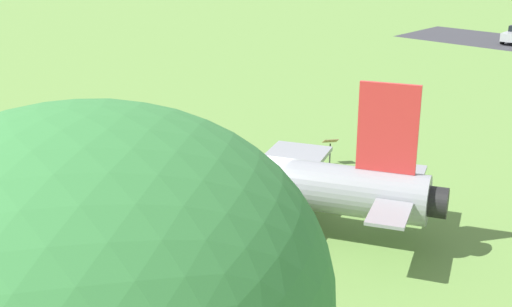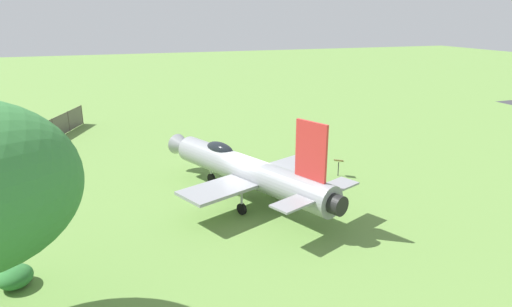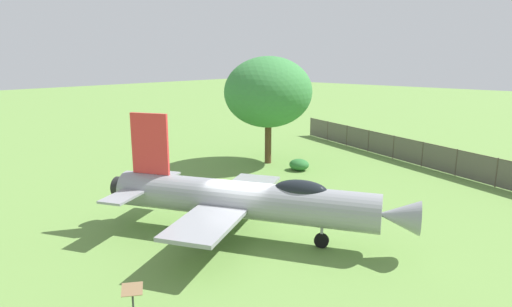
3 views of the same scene
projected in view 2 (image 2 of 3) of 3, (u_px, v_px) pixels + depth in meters
The scene contains 4 objects.
ground_plane at pixel (249, 200), 24.23m from camera, with size 200.00×200.00×0.00m, color #668E42.
display_jet at pixel (244, 169), 23.94m from camera, with size 12.72×8.92×5.21m.
shrub_near_fence at pixel (15, 277), 16.43m from camera, with size 1.39×1.26×0.78m.
info_plaque at pixel (339, 163), 27.58m from camera, with size 0.68×0.72×1.14m.
Camera 2 is at (21.23, -6.87, 9.79)m, focal length 30.69 mm.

